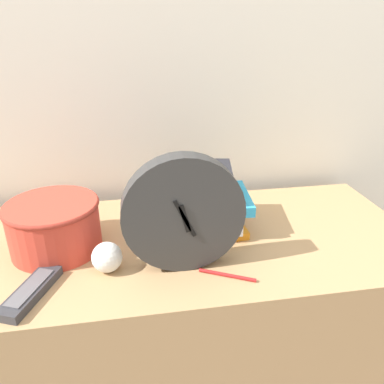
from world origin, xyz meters
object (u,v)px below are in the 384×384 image
(desk_clock, at_px, (183,214))
(book_stack, at_px, (198,201))
(tv_remote, at_px, (31,291))
(crumpled_paper_ball, at_px, (107,257))
(pen, at_px, (227,275))
(basket, at_px, (54,224))

(desk_clock, height_order, book_stack, desk_clock)
(tv_remote, distance_m, crumpled_paper_ball, 0.17)
(tv_remote, distance_m, pen, 0.41)
(tv_remote, bearing_deg, crumpled_paper_ball, 22.53)
(desk_clock, relative_size, pen, 2.28)
(book_stack, bearing_deg, desk_clock, -110.54)
(crumpled_paper_ball, distance_m, pen, 0.27)
(desk_clock, bearing_deg, basket, 157.17)
(crumpled_paper_ball, relative_size, pen, 0.58)
(crumpled_paper_ball, bearing_deg, pen, -14.81)
(tv_remote, bearing_deg, book_stack, 28.99)
(book_stack, relative_size, basket, 1.22)
(basket, xyz_separation_m, pen, (0.39, -0.18, -0.06))
(book_stack, distance_m, basket, 0.36)
(tv_remote, xyz_separation_m, pen, (0.41, -0.01, -0.01))
(book_stack, xyz_separation_m, tv_remote, (-0.39, -0.21, -0.07))
(desk_clock, relative_size, basket, 1.21)
(book_stack, bearing_deg, pen, -82.89)
(basket, bearing_deg, book_stack, 5.91)
(tv_remote, bearing_deg, basket, 81.49)
(basket, distance_m, tv_remote, 0.19)
(desk_clock, distance_m, tv_remote, 0.35)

